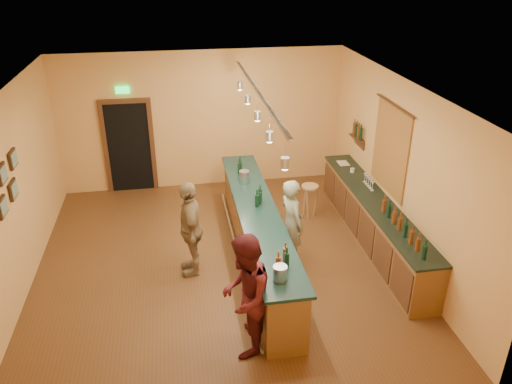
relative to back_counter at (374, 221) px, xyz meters
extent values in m
plane|color=brown|center=(-2.97, -0.18, -0.49)|extent=(7.00, 7.00, 0.00)
cube|color=silver|center=(-2.97, -0.18, 2.71)|extent=(6.50, 7.00, 0.02)
cube|color=#DEAA53|center=(-2.97, 3.32, 1.11)|extent=(6.50, 0.02, 3.20)
cube|color=#DEAA53|center=(-2.97, -3.68, 1.11)|extent=(6.50, 0.02, 3.20)
cube|color=#DEAA53|center=(-6.22, -0.18, 1.11)|extent=(0.02, 7.00, 3.20)
cube|color=#DEAA53|center=(0.28, -0.18, 1.11)|extent=(0.02, 7.00, 3.20)
cube|color=black|center=(-4.67, 3.30, 0.56)|extent=(0.95, 0.06, 2.10)
cube|color=#4F2B17|center=(-5.19, 3.28, 0.56)|extent=(0.10, 0.08, 2.10)
cube|color=#4F2B17|center=(-4.14, 3.28, 0.56)|extent=(0.10, 0.08, 2.10)
cube|color=#4F2B17|center=(-4.67, 3.28, 1.66)|extent=(1.15, 0.08, 0.10)
cube|color=#19E54C|center=(-4.67, 3.27, 1.91)|extent=(0.30, 0.04, 0.15)
cube|color=maroon|center=(0.26, 0.22, 1.36)|extent=(0.03, 1.40, 1.60)
cube|color=#4F2B17|center=(0.19, 1.72, 1.06)|extent=(0.16, 0.55, 0.03)
cube|color=#4F2B17|center=(0.26, 1.72, 0.96)|extent=(0.03, 0.55, 0.18)
cube|color=brown|center=(0.00, 0.02, -0.04)|extent=(0.55, 4.50, 0.90)
cube|color=black|center=(0.00, 0.02, 0.43)|extent=(0.60, 4.55, 0.04)
cylinder|color=silver|center=(0.00, 1.32, 0.50)|extent=(0.09, 0.09, 0.09)
cube|color=silver|center=(-0.03, 1.82, 0.46)|extent=(0.22, 0.30, 0.01)
cube|color=brown|center=(-2.29, -0.18, 0.01)|extent=(0.60, 5.00, 1.00)
cube|color=#132E29|center=(-2.29, -0.18, 0.54)|extent=(0.70, 5.10, 0.05)
cylinder|color=silver|center=(-2.65, -0.18, -0.34)|extent=(0.05, 5.00, 0.05)
cylinder|color=silver|center=(-2.34, -2.28, 0.67)|extent=(0.20, 0.20, 0.22)
cylinder|color=silver|center=(-2.34, 1.02, 0.67)|extent=(0.20, 0.20, 0.22)
cube|color=silver|center=(-2.29, -0.18, 2.65)|extent=(0.06, 4.60, 0.05)
cylinder|color=silver|center=(-2.29, -2.18, 2.46)|extent=(0.01, 0.01, 0.35)
cylinder|color=#A5A5AD|center=(-2.29, -2.18, 2.26)|extent=(0.11, 0.11, 0.14)
cylinder|color=#FFEABF|center=(-2.29, -2.18, 2.18)|extent=(0.08, 0.08, 0.02)
cylinder|color=silver|center=(-2.29, -1.18, 2.46)|extent=(0.01, 0.01, 0.35)
cylinder|color=#A5A5AD|center=(-2.29, -1.18, 2.26)|extent=(0.11, 0.11, 0.14)
cylinder|color=#FFEABF|center=(-2.29, -1.18, 2.18)|extent=(0.08, 0.08, 0.02)
cylinder|color=silver|center=(-2.29, -0.18, 2.46)|extent=(0.01, 0.01, 0.35)
cylinder|color=#A5A5AD|center=(-2.29, -0.18, 2.26)|extent=(0.11, 0.11, 0.14)
cylinder|color=#FFEABF|center=(-2.29, -0.18, 2.18)|extent=(0.08, 0.08, 0.02)
cylinder|color=silver|center=(-2.29, 0.82, 2.46)|extent=(0.01, 0.01, 0.35)
cylinder|color=#A5A5AD|center=(-2.29, 0.82, 2.26)|extent=(0.11, 0.11, 0.14)
cylinder|color=#FFEABF|center=(-2.29, 0.82, 2.18)|extent=(0.08, 0.08, 0.02)
cylinder|color=silver|center=(-2.29, 1.82, 2.46)|extent=(0.01, 0.01, 0.35)
cylinder|color=#A5A5AD|center=(-2.29, 1.82, 2.26)|extent=(0.11, 0.11, 0.14)
cylinder|color=#FFEABF|center=(-2.29, 1.82, 2.18)|extent=(0.08, 0.08, 0.02)
imported|color=gray|center=(-1.71, -0.39, 0.34)|extent=(0.54, 0.68, 1.66)
imported|color=#59191E|center=(-2.84, -2.38, 0.43)|extent=(0.94, 1.06, 1.83)
imported|color=#997A51|center=(-3.47, -0.33, 0.38)|extent=(0.44, 1.02, 1.73)
cylinder|color=#9E7B47|center=(-0.92, 1.25, 0.23)|extent=(0.36, 0.36, 0.04)
cylinder|color=#9E7B47|center=(-0.79, 1.25, -0.14)|extent=(0.04, 0.04, 0.70)
cylinder|color=#9E7B47|center=(-0.99, 1.37, -0.14)|extent=(0.04, 0.04, 0.70)
cylinder|color=#9E7B47|center=(-0.99, 1.13, -0.14)|extent=(0.04, 0.04, 0.70)
camera|label=1|loc=(-3.62, -7.79, 4.65)|focal=35.00mm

